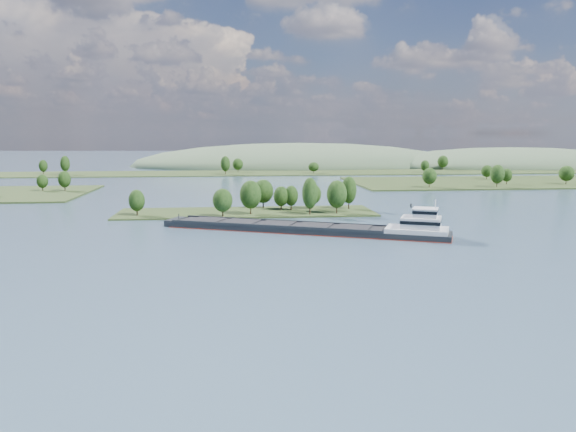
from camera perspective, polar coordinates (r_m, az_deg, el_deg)
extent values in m
plane|color=#3D526A|center=(161.75, -3.60, -2.68)|extent=(1800.00, 1800.00, 0.00)
cube|color=#253417|center=(220.90, -4.24, 0.30)|extent=(100.00, 30.00, 1.20)
cylinder|color=black|center=(212.10, 2.24, 0.77)|extent=(0.50, 0.50, 4.60)
ellipsoid|color=black|center=(211.40, 2.25, 2.34)|extent=(6.05, 6.05, 11.82)
cylinder|color=black|center=(231.80, -2.53, 1.33)|extent=(0.50, 0.50, 3.83)
ellipsoid|color=black|center=(231.25, -2.54, 2.53)|extent=(8.47, 8.47, 9.86)
cylinder|color=black|center=(213.45, -3.81, 0.76)|extent=(0.50, 0.50, 4.21)
ellipsoid|color=black|center=(212.80, -3.83, 2.19)|extent=(8.29, 8.29, 10.84)
cylinder|color=black|center=(224.29, -0.70, 1.01)|extent=(0.50, 0.50, 3.14)
ellipsoid|color=black|center=(223.81, -0.70, 2.02)|extent=(6.16, 6.16, 8.08)
cylinder|color=black|center=(208.53, -6.64, 0.42)|extent=(0.50, 0.50, 3.39)
ellipsoid|color=black|center=(207.98, -6.66, 1.60)|extent=(7.42, 7.42, 8.72)
cylinder|color=black|center=(217.37, -15.08, 0.48)|extent=(0.50, 0.50, 3.18)
ellipsoid|color=black|center=(216.87, -15.12, 1.54)|extent=(6.09, 6.09, 8.17)
cylinder|color=black|center=(225.17, 0.32, 1.05)|extent=(0.50, 0.50, 3.21)
ellipsoid|color=black|center=(224.68, 0.32, 2.08)|extent=(5.64, 5.64, 8.26)
cylinder|color=black|center=(229.50, 6.19, 1.28)|extent=(0.50, 0.50, 4.34)
ellipsoid|color=black|center=(228.89, 6.21, 2.65)|extent=(6.31, 6.31, 11.17)
cylinder|color=black|center=(216.13, 4.97, 0.83)|extent=(0.50, 0.50, 4.18)
ellipsoid|color=black|center=(215.50, 4.98, 2.23)|extent=(7.88, 7.88, 10.75)
cylinder|color=black|center=(228.86, 2.43, 1.18)|extent=(0.50, 0.50, 3.37)
ellipsoid|color=black|center=(228.36, 2.43, 2.24)|extent=(7.86, 7.86, 8.66)
cylinder|color=black|center=(321.12, -21.72, 2.71)|extent=(0.50, 0.50, 3.45)
ellipsoid|color=black|center=(320.76, -21.77, 3.49)|extent=(6.65, 6.65, 8.88)
cylinder|color=black|center=(325.36, -23.65, 2.62)|extent=(0.50, 0.50, 2.85)
ellipsoid|color=black|center=(325.05, -23.69, 3.25)|extent=(5.89, 5.89, 7.33)
cylinder|color=black|center=(326.83, 14.16, 3.16)|extent=(0.50, 0.50, 3.59)
ellipsoid|color=black|center=(326.47, 14.19, 3.95)|extent=(8.10, 8.10, 9.23)
cylinder|color=black|center=(376.56, 26.41, 3.20)|extent=(0.50, 0.50, 3.63)
ellipsoid|color=black|center=(376.24, 26.45, 3.90)|extent=(9.03, 9.03, 9.33)
cylinder|color=black|center=(339.87, 20.45, 3.12)|extent=(0.50, 0.50, 4.17)
ellipsoid|color=black|center=(339.47, 20.50, 4.01)|extent=(8.01, 8.01, 10.72)
cylinder|color=black|center=(360.14, 21.32, 3.26)|extent=(0.50, 0.50, 3.11)
ellipsoid|color=black|center=(359.84, 21.35, 3.89)|extent=(6.18, 6.18, 8.01)
cylinder|color=black|center=(395.18, 19.53, 3.76)|extent=(0.50, 0.50, 3.09)
ellipsoid|color=black|center=(394.91, 19.56, 4.33)|extent=(7.39, 7.39, 7.95)
cube|color=#253417|center=(439.76, -5.11, 4.32)|extent=(900.00, 60.00, 1.20)
cylinder|color=black|center=(459.48, -23.58, 4.13)|extent=(0.50, 0.50, 3.59)
ellipsoid|color=black|center=(459.22, -23.61, 4.70)|extent=(6.34, 6.34, 9.23)
cylinder|color=black|center=(448.03, 13.73, 4.48)|extent=(0.50, 0.50, 3.25)
ellipsoid|color=black|center=(447.79, 13.75, 5.01)|extent=(6.72, 6.72, 8.37)
cylinder|color=black|center=(445.51, -5.11, 4.68)|extent=(0.50, 0.50, 3.59)
ellipsoid|color=black|center=(445.24, -5.12, 5.27)|extent=(8.36, 8.36, 9.23)
cylinder|color=black|center=(489.75, 15.44, 4.77)|extent=(0.50, 0.50, 3.97)
ellipsoid|color=black|center=(489.48, 15.46, 5.36)|extent=(8.94, 8.94, 10.21)
cylinder|color=black|center=(450.41, -21.67, 4.23)|extent=(0.50, 0.50, 4.56)
ellipsoid|color=black|center=(450.08, -21.71, 4.96)|extent=(7.03, 7.03, 11.73)
cylinder|color=black|center=(433.03, 2.62, 4.55)|extent=(0.50, 0.50, 2.78)
ellipsoid|color=black|center=(432.81, 2.63, 5.02)|extent=(8.38, 8.38, 7.15)
cylinder|color=black|center=(422.66, -6.37, 4.53)|extent=(0.50, 0.50, 4.50)
ellipsoid|color=black|center=(422.32, -6.38, 5.30)|extent=(7.10, 7.10, 11.57)
ellipsoid|color=#41573B|center=(574.94, 21.75, 4.71)|extent=(260.00, 140.00, 36.00)
ellipsoid|color=#41573B|center=(543.57, 1.09, 5.13)|extent=(320.00, 160.00, 44.00)
cube|color=black|center=(178.32, 1.66, -1.44)|extent=(87.31, 46.78, 2.49)
cube|color=maroon|center=(178.41, 1.65, -1.60)|extent=(87.61, 47.07, 0.28)
cube|color=black|center=(185.93, -0.54, -0.54)|extent=(64.32, 28.65, 0.90)
cube|color=black|center=(175.59, -1.68, -1.07)|extent=(64.32, 28.65, 0.90)
cube|color=black|center=(180.78, -1.10, -0.85)|extent=(66.16, 36.63, 0.34)
cube|color=black|center=(190.16, -8.20, -0.37)|extent=(13.04, 12.58, 0.40)
cube|color=black|center=(185.09, -4.74, -0.55)|extent=(13.04, 12.58, 0.40)
cube|color=black|center=(180.73, -1.10, -0.74)|extent=(13.04, 12.58, 0.40)
cube|color=black|center=(177.13, 2.71, -0.94)|extent=(13.04, 12.58, 0.40)
cube|color=black|center=(174.35, 6.66, -1.14)|extent=(13.04, 12.58, 0.40)
cube|color=black|center=(195.82, -11.32, -0.58)|extent=(7.20, 10.68, 2.26)
cylinder|color=black|center=(195.03, -11.04, -0.14)|extent=(0.36, 0.36, 2.49)
cube|color=silver|center=(171.72, 12.96, -1.39)|extent=(20.92, 17.22, 1.36)
cube|color=silver|center=(171.27, 13.36, -0.66)|extent=(13.99, 12.83, 3.39)
cube|color=black|center=(171.20, 13.37, -0.51)|extent=(14.29, 13.13, 1.02)
cube|color=silver|center=(170.76, 13.77, 0.30)|extent=(8.94, 8.94, 2.49)
cube|color=black|center=(170.70, 13.78, 0.45)|extent=(9.24, 9.24, 0.90)
cube|color=silver|center=(170.58, 13.79, 0.75)|extent=(9.53, 9.53, 0.23)
cylinder|color=silver|center=(170.24, 14.75, 1.16)|extent=(0.30, 0.30, 2.94)
cylinder|color=black|center=(174.27, 12.39, 1.03)|extent=(0.74, 0.74, 1.36)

